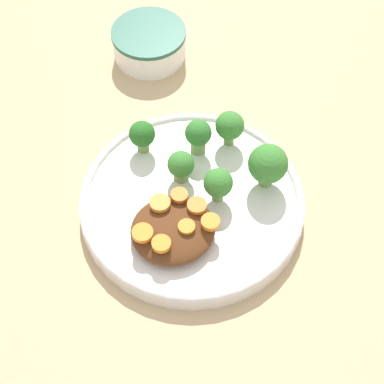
{
  "coord_description": "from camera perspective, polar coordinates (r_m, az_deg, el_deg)",
  "views": [
    {
      "loc": [
        -0.16,
        -0.39,
        0.65
      ],
      "look_at": [
        0.0,
        0.0,
        0.03
      ],
      "focal_mm": 60.0,
      "sensor_mm": 36.0,
      "label": 1
    }
  ],
  "objects": [
    {
      "name": "carrot_slice_0",
      "position": [
        0.71,
        1.42,
        -2.76
      ],
      "size": [
        0.02,
        0.02,
        0.01
      ],
      "primitive_type": "cylinder",
      "color": "orange",
      "rests_on": "stew_mound"
    },
    {
      "name": "ground_plane",
      "position": [
        0.77,
        -0.0,
        -1.47
      ],
      "size": [
        4.0,
        4.0,
        0.0
      ],
      "primitive_type": "plane",
      "color": "tan"
    },
    {
      "name": "dip_bowl",
      "position": [
        0.93,
        -3.83,
        13.18
      ],
      "size": [
        0.1,
        0.1,
        0.04
      ],
      "color": "white",
      "rests_on": "ground_plane"
    },
    {
      "name": "broccoli_floret_0",
      "position": [
        0.73,
        2.34,
        0.75
      ],
      "size": [
        0.03,
        0.03,
        0.05
      ],
      "color": "#7FA85B",
      "rests_on": "plate"
    },
    {
      "name": "plate",
      "position": [
        0.76,
        -0.0,
        -0.92
      ],
      "size": [
        0.27,
        0.27,
        0.02
      ],
      "color": "white",
      "rests_on": "ground_plane"
    },
    {
      "name": "broccoli_floret_5",
      "position": [
        0.78,
        -4.45,
        5.06
      ],
      "size": [
        0.03,
        0.03,
        0.04
      ],
      "color": "#759E51",
      "rests_on": "plate"
    },
    {
      "name": "broccoli_floret_4",
      "position": [
        0.75,
        6.76,
        2.45
      ],
      "size": [
        0.05,
        0.05,
        0.06
      ],
      "color": "#759E51",
      "rests_on": "plate"
    },
    {
      "name": "carrot_slice_5",
      "position": [
        0.72,
        -2.86,
        -1.0
      ],
      "size": [
        0.02,
        0.02,
        0.01
      ],
      "primitive_type": "cylinder",
      "color": "orange",
      "rests_on": "stew_mound"
    },
    {
      "name": "stew_mound",
      "position": [
        0.72,
        -1.71,
        -3.39
      ],
      "size": [
        0.1,
        0.09,
        0.02
      ],
      "primitive_type": "ellipsoid",
      "color": "#5B3319",
      "rests_on": "plate"
    },
    {
      "name": "carrot_slice_3",
      "position": [
        0.69,
        -2.75,
        -4.62
      ],
      "size": [
        0.02,
        0.02,
        0.01
      ],
      "primitive_type": "cylinder",
      "color": "orange",
      "rests_on": "stew_mound"
    },
    {
      "name": "broccoli_floret_2",
      "position": [
        0.75,
        -0.71,
        2.46
      ],
      "size": [
        0.03,
        0.03,
        0.04
      ],
      "color": "#759E51",
      "rests_on": "plate"
    },
    {
      "name": "broccoli_floret_3",
      "position": [
        0.78,
        0.56,
        5.08
      ],
      "size": [
        0.03,
        0.03,
        0.05
      ],
      "color": "#759E51",
      "rests_on": "plate"
    },
    {
      "name": "carrot_slice_6",
      "position": [
        0.73,
        -1.13,
        -0.28
      ],
      "size": [
        0.02,
        0.02,
        0.01
      ],
      "primitive_type": "cylinder",
      "color": "orange",
      "rests_on": "stew_mound"
    },
    {
      "name": "carrot_slice_1",
      "position": [
        0.7,
        -4.41,
        -3.65
      ],
      "size": [
        0.02,
        0.02,
        0.01
      ],
      "primitive_type": "cylinder",
      "color": "orange",
      "rests_on": "stew_mound"
    },
    {
      "name": "carrot_slice_2",
      "position": [
        0.72,
        0.44,
        -1.19
      ],
      "size": [
        0.02,
        0.02,
        0.01
      ],
      "primitive_type": "cylinder",
      "color": "orange",
      "rests_on": "stew_mound"
    },
    {
      "name": "broccoli_floret_1",
      "position": [
        0.78,
        3.37,
        5.84
      ],
      "size": [
        0.04,
        0.04,
        0.05
      ],
      "color": "#759E51",
      "rests_on": "plate"
    },
    {
      "name": "carrot_slice_4",
      "position": [
        0.7,
        -0.49,
        -3.09
      ],
      "size": [
        0.02,
        0.02,
        0.0
      ],
      "primitive_type": "cylinder",
      "color": "orange",
      "rests_on": "stew_mound"
    }
  ]
}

